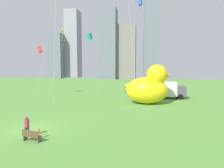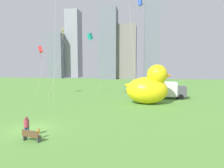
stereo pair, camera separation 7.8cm
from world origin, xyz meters
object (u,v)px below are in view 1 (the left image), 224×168
(person_child, at_px, (39,133))
(giant_inflatable_duck, at_px, (148,87))
(box_truck, at_px, (168,90))
(kite_teal, at_px, (90,37))
(kite_blue, at_px, (140,3))
(person_adult, at_px, (27,126))
(kite_yellow, at_px, (62,34))
(kite_red, at_px, (40,49))
(park_bench, at_px, (31,136))

(person_child, distance_m, giant_inflatable_duck, 18.60)
(box_truck, bearing_deg, kite_teal, -174.84)
(box_truck, relative_size, kite_blue, 0.33)
(kite_blue, bearing_deg, person_adult, -112.20)
(person_adult, relative_size, kite_yellow, 0.14)
(person_adult, distance_m, giant_inflatable_duck, 18.96)
(box_truck, relative_size, kite_yellow, 0.46)
(person_child, xyz_separation_m, kite_yellow, (-5.93, 20.14, 10.74))
(person_adult, xyz_separation_m, kite_red, (-9.37, 20.68, 7.71))
(kite_red, relative_size, kite_yellow, 0.75)
(box_truck, xyz_separation_m, kite_red, (-23.08, -0.73, 7.21))
(park_bench, bearing_deg, giant_inflatable_duck, 60.99)
(giant_inflatable_duck, distance_m, kite_blue, 14.92)
(kite_blue, bearing_deg, kite_teal, -172.89)
(park_bench, bearing_deg, person_adult, 135.15)
(kite_blue, bearing_deg, giant_inflatable_duck, -74.22)
(person_adult, bearing_deg, kite_yellow, 103.57)
(kite_red, bearing_deg, kite_blue, 1.81)
(park_bench, height_order, person_child, park_bench)
(kite_teal, xyz_separation_m, kite_blue, (8.50, 1.06, 5.67))
(kite_red, bearing_deg, kite_teal, -2.94)
(park_bench, bearing_deg, kite_yellow, 105.28)
(person_adult, relative_size, kite_teal, 0.15)
(giant_inflatable_duck, relative_size, kite_teal, 0.62)
(person_child, xyz_separation_m, kite_blue, (7.56, 21.45, 15.88))
(kite_teal, height_order, kite_red, kite_teal)
(person_adult, relative_size, box_truck, 0.30)
(kite_yellow, bearing_deg, box_truck, 4.54)
(giant_inflatable_duck, distance_m, kite_red, 21.04)
(kite_teal, distance_m, kite_red, 9.77)
(kite_teal, bearing_deg, person_child, -87.34)
(person_child, height_order, kite_teal, kite_teal)
(person_adult, distance_m, kite_teal, 22.42)
(kite_red, distance_m, kite_yellow, 5.28)
(giant_inflatable_duck, height_order, kite_teal, kite_teal)
(person_adult, relative_size, giant_inflatable_duck, 0.24)
(person_child, height_order, kite_yellow, kite_yellow)
(person_adult, distance_m, kite_blue, 27.65)
(person_adult, xyz_separation_m, box_truck, (13.71, 21.41, 0.50))
(person_child, bearing_deg, kite_yellow, 106.41)
(kite_blue, bearing_deg, kite_yellow, -174.45)
(kite_teal, relative_size, kite_red, 1.22)
(park_bench, xyz_separation_m, kite_blue, (7.80, 22.12, 15.89))
(box_truck, xyz_separation_m, kite_blue, (-5.04, -0.16, 14.92))
(kite_red, xyz_separation_m, kite_yellow, (4.56, -0.74, 2.57))
(person_child, xyz_separation_m, box_truck, (12.59, 21.61, 0.96))
(person_adult, distance_m, kite_red, 23.98)
(person_adult, height_order, kite_blue, kite_blue)
(kite_teal, distance_m, kite_yellow, 5.02)
(kite_yellow, bearing_deg, park_bench, -74.72)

